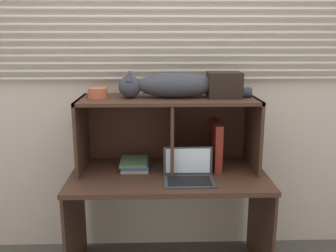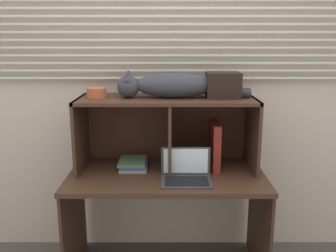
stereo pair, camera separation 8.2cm
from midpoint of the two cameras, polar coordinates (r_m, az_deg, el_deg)
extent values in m
cube|color=beige|center=(2.68, -1.06, 6.50)|extent=(4.40, 0.04, 2.50)
cube|color=silver|center=(2.62, -1.05, 7.39)|extent=(2.99, 0.02, 0.01)
cube|color=silver|center=(2.62, -1.05, 8.52)|extent=(2.99, 0.02, 0.01)
cube|color=silver|center=(2.61, -1.06, 9.66)|extent=(2.99, 0.02, 0.01)
cube|color=silver|center=(2.61, -1.06, 10.80)|extent=(2.99, 0.02, 0.01)
cube|color=silver|center=(2.61, -1.07, 11.94)|extent=(2.99, 0.02, 0.01)
cube|color=silver|center=(2.61, -1.07, 13.08)|extent=(2.99, 0.02, 0.01)
cube|color=silver|center=(2.61, -1.08, 14.22)|extent=(2.99, 0.02, 0.01)
cube|color=silver|center=(2.61, -1.08, 15.37)|extent=(2.99, 0.02, 0.01)
cube|color=silver|center=(2.61, -1.09, 16.51)|extent=(2.99, 0.02, 0.01)
cube|color=silver|center=(2.61, -1.09, 17.64)|extent=(2.99, 0.02, 0.01)
cube|color=silver|center=(2.62, -1.10, 18.78)|extent=(2.99, 0.02, 0.01)
cube|color=#41271C|center=(2.44, -0.89, -7.56)|extent=(1.27, 0.67, 0.03)
cube|color=#41271C|center=(2.66, -14.91, -14.64)|extent=(0.02, 0.60, 0.68)
cube|color=#41271C|center=(2.67, 13.09, -14.36)|extent=(0.02, 0.60, 0.68)
cube|color=#41271C|center=(2.42, -0.97, 4.11)|extent=(1.16, 0.43, 0.02)
cube|color=#41271C|center=(2.53, -13.98, -1.20)|extent=(0.02, 0.43, 0.48)
cube|color=#41271C|center=(2.54, 12.00, -1.01)|extent=(0.02, 0.43, 0.48)
cube|color=#41271C|center=(2.47, -0.48, -1.38)|extent=(0.02, 0.41, 0.46)
cube|color=#45271B|center=(2.67, -1.02, 0.00)|extent=(1.16, 0.01, 0.48)
ellipsoid|color=#34343C|center=(2.41, 0.32, 6.28)|extent=(0.51, 0.19, 0.16)
sphere|color=#34343C|center=(2.42, -6.86, 6.01)|extent=(0.15, 0.15, 0.15)
cone|color=#35303E|center=(2.38, -6.99, 7.64)|extent=(0.07, 0.07, 0.07)
cone|color=#373640|center=(2.45, -6.84, 7.81)|extent=(0.07, 0.07, 0.07)
cylinder|color=#34343C|center=(2.45, 8.59, 5.12)|extent=(0.27, 0.07, 0.07)
cube|color=#363636|center=(2.29, 2.23, -8.46)|extent=(0.31, 0.22, 0.01)
cube|color=#363636|center=(2.36, 2.07, -5.33)|extent=(0.31, 0.01, 0.18)
cube|color=white|center=(2.36, 2.08, -5.37)|extent=(0.28, 0.00, 0.16)
cube|color=black|center=(2.28, 2.25, -8.42)|extent=(0.26, 0.16, 0.00)
cube|color=maroon|center=(2.52, 6.44, -2.90)|extent=(0.05, 0.27, 0.31)
cube|color=gray|center=(2.54, -5.96, -6.26)|extent=(0.18, 0.23, 0.02)
cube|color=#354D82|center=(2.54, -5.90, -5.83)|extent=(0.18, 0.23, 0.02)
cube|color=#4D6D4D|center=(2.53, -6.19, -5.43)|extent=(0.18, 0.23, 0.02)
cylinder|color=#B45538|center=(2.45, -11.67, 4.97)|extent=(0.12, 0.12, 0.06)
cube|color=black|center=(2.44, 7.65, 6.27)|extent=(0.22, 0.18, 0.16)
camera|label=1|loc=(0.04, -90.96, -0.23)|focal=39.75mm
camera|label=2|loc=(0.04, 89.04, 0.23)|focal=39.75mm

